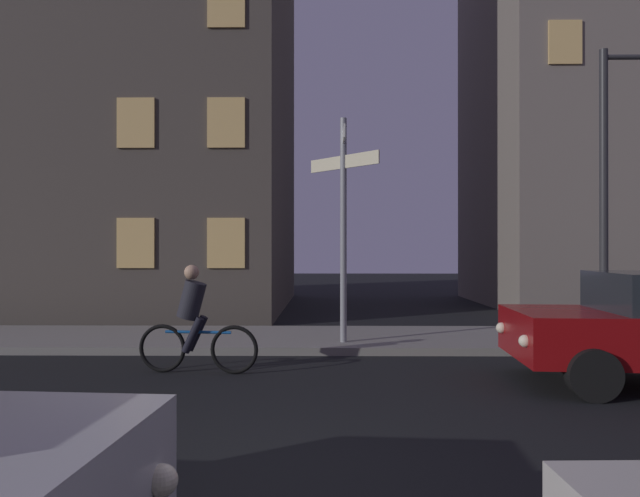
# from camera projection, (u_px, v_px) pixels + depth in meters

# --- Properties ---
(ground_plane) EXTENTS (80.00, 80.00, 0.00)m
(ground_plane) POSITION_uv_depth(u_px,v_px,m) (263.00, 485.00, 4.39)
(ground_plane) COLOR black
(sidewalk_kerb) EXTENTS (40.00, 2.85, 0.14)m
(sidewalk_kerb) POSITION_uv_depth(u_px,v_px,m) (301.00, 339.00, 11.19)
(sidewalk_kerb) COLOR gray
(sidewalk_kerb) RESTS_ON ground_plane
(signpost) EXTENTS (1.22, 1.22, 4.12)m
(signpost) POSITION_uv_depth(u_px,v_px,m) (343.00, 210.00, 10.40)
(signpost) COLOR gray
(signpost) RESTS_ON sidewalk_kerb
(street_lamp) EXTENTS (1.45, 0.28, 5.57)m
(street_lamp) POSITION_uv_depth(u_px,v_px,m) (614.00, 167.00, 10.91)
(street_lamp) COLOR #2D2D30
(street_lamp) RESTS_ON sidewalk_kerb
(cyclist) EXTENTS (1.82, 0.36, 1.61)m
(cyclist) POSITION_uv_depth(u_px,v_px,m) (195.00, 323.00, 8.40)
(cyclist) COLOR black
(cyclist) RESTS_ON ground_plane
(building_left_block) EXTENTS (10.83, 9.47, 14.50)m
(building_left_block) POSITION_uv_depth(u_px,v_px,m) (119.00, 83.00, 18.29)
(building_left_block) COLOR #4C443D
(building_left_block) RESTS_ON ground_plane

